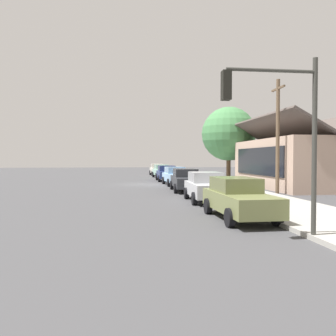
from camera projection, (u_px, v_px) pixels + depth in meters
name	position (u px, v px, depth m)	size (l,w,h in m)	color
ground_plane	(144.00, 184.00, 31.49)	(120.00, 120.00, 0.00)	#424244
sidewalk_curb	(204.00, 183.00, 32.20)	(60.00, 4.20, 0.16)	#A3A099
car_ivory	(157.00, 169.00, 48.29)	(4.68, 2.04, 1.59)	silver
car_seafoam	(162.00, 171.00, 42.32)	(4.53, 2.15, 1.59)	#9ED1BC
car_navy	(167.00, 173.00, 36.22)	(4.64, 2.16, 1.59)	navy
car_skyblue	(175.00, 176.00, 30.58)	(4.82, 2.04, 1.59)	#8CB7E0
car_charcoal	(186.00, 180.00, 24.96)	(4.97, 2.21, 1.59)	#2D3035
car_silver	(207.00, 186.00, 18.97)	(4.42, 2.20, 1.59)	silver
car_olive	(238.00, 198.00, 13.47)	(4.70, 1.98, 1.59)	olive
storefront_building	(295.00, 162.00, 28.03)	(12.11, 6.62, 5.67)	tan
shade_tree	(229.00, 134.00, 35.65)	(5.52, 5.52, 7.63)	brown
traffic_light_main	(279.00, 118.00, 9.75)	(0.37, 2.79, 5.20)	#383833
utility_pole_wooden	(278.00, 134.00, 22.67)	(1.80, 0.24, 7.50)	brown
fire_hydrant_red	(227.00, 190.00, 20.25)	(0.22, 0.22, 0.71)	red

